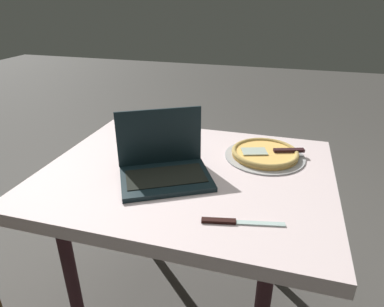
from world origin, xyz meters
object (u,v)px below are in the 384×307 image
(laptop, at_px, (164,164))
(pizza_plate, at_px, (162,137))
(pizza_tray, at_px, (265,153))
(dining_table, at_px, (187,186))
(table_knife, at_px, (234,222))

(laptop, bearing_deg, pizza_plate, 111.55)
(pizza_plate, xyz_separation_m, pizza_tray, (0.48, -0.05, 0.00))
(dining_table, xyz_separation_m, pizza_plate, (-0.20, 0.25, 0.08))
(pizza_plate, height_order, table_knife, pizza_plate)
(dining_table, relative_size, laptop, 2.76)
(laptop, height_order, pizza_tray, laptop)
(dining_table, height_order, pizza_tray, pizza_tray)
(laptop, xyz_separation_m, table_knife, (0.30, -0.21, -0.04))
(pizza_tray, bearing_deg, laptop, -142.74)
(dining_table, distance_m, laptop, 0.15)
(dining_table, relative_size, pizza_tray, 3.33)
(pizza_plate, distance_m, table_knife, 0.68)
(dining_table, xyz_separation_m, table_knife, (0.23, -0.28, 0.07))
(laptop, bearing_deg, pizza_tray, 37.26)
(table_knife, bearing_deg, dining_table, 129.51)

